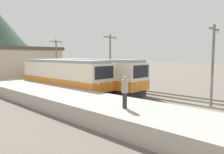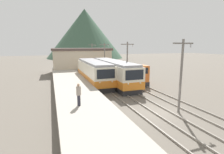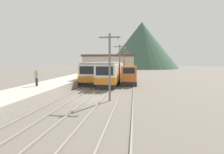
{
  "view_description": "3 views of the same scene",
  "coord_description": "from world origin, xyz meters",
  "px_view_note": "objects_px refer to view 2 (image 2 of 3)",
  "views": [
    {
      "loc": [
        -15.94,
        -6.85,
        3.99
      ],
      "look_at": [
        -0.88,
        7.61,
        1.9
      ],
      "focal_mm": 35.0,
      "sensor_mm": 36.0,
      "label": 1
    },
    {
      "loc": [
        -8.71,
        -12.62,
        5.8
      ],
      "look_at": [
        -1.41,
        8.12,
        1.84
      ],
      "focal_mm": 28.0,
      "sensor_mm": 36.0,
      "label": 2
    },
    {
      "loc": [
        4.03,
        -17.01,
        3.86
      ],
      "look_at": [
        0.77,
        8.12,
        1.43
      ],
      "focal_mm": 28.0,
      "sensor_mm": 36.0,
      "label": 3
    }
  ],
  "objects_px": {
    "commuter_train_center": "(113,73)",
    "catenary_mast_far": "(105,57)",
    "catenary_mast_near": "(181,73)",
    "catenary_mast_mid": "(127,62)",
    "shunting_locomotive": "(134,76)",
    "catenary_mast_distant": "(92,55)",
    "commuter_train_left": "(94,73)",
    "person_on_platform": "(79,94)"
  },
  "relations": [
    {
      "from": "commuter_train_center",
      "to": "catenary_mast_far",
      "type": "distance_m",
      "value": 9.64
    },
    {
      "from": "catenary_mast_near",
      "to": "catenary_mast_mid",
      "type": "height_order",
      "value": "same"
    },
    {
      "from": "shunting_locomotive",
      "to": "catenary_mast_mid",
      "type": "xyz_separation_m",
      "value": [
        -1.49,
        -0.69,
        2.27
      ]
    },
    {
      "from": "catenary_mast_far",
      "to": "catenary_mast_distant",
      "type": "distance_m",
      "value": 11.13
    },
    {
      "from": "commuter_train_left",
      "to": "shunting_locomotive",
      "type": "bearing_deg",
      "value": -21.15
    },
    {
      "from": "shunting_locomotive",
      "to": "catenary_mast_far",
      "type": "xyz_separation_m",
      "value": [
        -1.49,
        10.44,
        2.27
      ]
    },
    {
      "from": "shunting_locomotive",
      "to": "catenary_mast_mid",
      "type": "bearing_deg",
      "value": -155.2
    },
    {
      "from": "commuter_train_left",
      "to": "commuter_train_center",
      "type": "distance_m",
      "value": 3.03
    },
    {
      "from": "catenary_mast_mid",
      "to": "catenary_mast_far",
      "type": "relative_size",
      "value": 1.0
    },
    {
      "from": "catenary_mast_near",
      "to": "catenary_mast_mid",
      "type": "bearing_deg",
      "value": 90.0
    },
    {
      "from": "catenary_mast_mid",
      "to": "catenary_mast_far",
      "type": "bearing_deg",
      "value": 90.0
    },
    {
      "from": "catenary_mast_near",
      "to": "person_on_platform",
      "type": "bearing_deg",
      "value": 168.37
    },
    {
      "from": "catenary_mast_near",
      "to": "commuter_train_center",
      "type": "bearing_deg",
      "value": 96.66
    },
    {
      "from": "commuter_train_center",
      "to": "catenary_mast_far",
      "type": "height_order",
      "value": "catenary_mast_far"
    },
    {
      "from": "catenary_mast_far",
      "to": "person_on_platform",
      "type": "relative_size",
      "value": 3.47
    },
    {
      "from": "commuter_train_left",
      "to": "catenary_mast_distant",
      "type": "relative_size",
      "value": 2.04
    },
    {
      "from": "commuter_train_center",
      "to": "catenary_mast_distant",
      "type": "bearing_deg",
      "value": 85.79
    },
    {
      "from": "commuter_train_center",
      "to": "catenary_mast_distant",
      "type": "distance_m",
      "value": 20.62
    },
    {
      "from": "commuter_train_left",
      "to": "catenary_mast_distant",
      "type": "distance_m",
      "value": 19.89
    },
    {
      "from": "catenary_mast_mid",
      "to": "catenary_mast_far",
      "type": "height_order",
      "value": "same"
    },
    {
      "from": "catenary_mast_distant",
      "to": "commuter_train_left",
      "type": "bearing_deg",
      "value": -102.57
    },
    {
      "from": "commuter_train_left",
      "to": "catenary_mast_mid",
      "type": "height_order",
      "value": "catenary_mast_mid"
    },
    {
      "from": "commuter_train_center",
      "to": "catenary_mast_far",
      "type": "bearing_deg",
      "value": 80.84
    },
    {
      "from": "catenary_mast_mid",
      "to": "person_on_platform",
      "type": "xyz_separation_m",
      "value": [
        -8.46,
        -9.39,
        -1.46
      ]
    },
    {
      "from": "catenary_mast_far",
      "to": "person_on_platform",
      "type": "xyz_separation_m",
      "value": [
        -8.46,
        -20.52,
        -1.46
      ]
    },
    {
      "from": "commuter_train_left",
      "to": "catenary_mast_far",
      "type": "bearing_deg",
      "value": 62.28
    },
    {
      "from": "commuter_train_left",
      "to": "commuter_train_center",
      "type": "relative_size",
      "value": 0.89
    },
    {
      "from": "commuter_train_center",
      "to": "catenary_mast_near",
      "type": "relative_size",
      "value": 2.29
    },
    {
      "from": "commuter_train_center",
      "to": "catenary_mast_mid",
      "type": "relative_size",
      "value": 2.29
    },
    {
      "from": "shunting_locomotive",
      "to": "catenary_mast_far",
      "type": "relative_size",
      "value": 0.93
    },
    {
      "from": "commuter_train_center",
      "to": "shunting_locomotive",
      "type": "height_order",
      "value": "commuter_train_center"
    },
    {
      "from": "catenary_mast_far",
      "to": "person_on_platform",
      "type": "height_order",
      "value": "catenary_mast_far"
    },
    {
      "from": "catenary_mast_mid",
      "to": "person_on_platform",
      "type": "height_order",
      "value": "catenary_mast_mid"
    },
    {
      "from": "catenary_mast_mid",
      "to": "person_on_platform",
      "type": "distance_m",
      "value": 12.72
    },
    {
      "from": "catenary_mast_mid",
      "to": "catenary_mast_near",
      "type": "bearing_deg",
      "value": -90.0
    },
    {
      "from": "commuter_train_center",
      "to": "catenary_mast_near",
      "type": "bearing_deg",
      "value": -83.34
    },
    {
      "from": "shunting_locomotive",
      "to": "catenary_mast_far",
      "type": "distance_m",
      "value": 10.79
    },
    {
      "from": "commuter_train_left",
      "to": "catenary_mast_mid",
      "type": "xyz_separation_m",
      "value": [
        4.31,
        -2.93,
        1.84
      ]
    },
    {
      "from": "catenary_mast_near",
      "to": "catenary_mast_far",
      "type": "bearing_deg",
      "value": 90.0
    },
    {
      "from": "commuter_train_center",
      "to": "catenary_mast_far",
      "type": "xyz_separation_m",
      "value": [
        1.51,
        9.35,
        1.82
      ]
    },
    {
      "from": "catenary_mast_mid",
      "to": "catenary_mast_distant",
      "type": "relative_size",
      "value": 1.0
    },
    {
      "from": "commuter_train_left",
      "to": "shunting_locomotive",
      "type": "height_order",
      "value": "commuter_train_left"
    }
  ]
}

